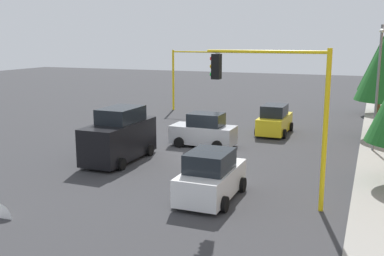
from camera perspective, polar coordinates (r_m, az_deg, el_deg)
ground_plane at (r=24.95m, az=0.14°, el=-3.29°), size 120.00×120.00×0.00m
traffic_signal_far_right at (r=39.33m, az=0.10°, el=7.61°), size 0.36×4.59×5.30m
traffic_signal_near_left at (r=16.87m, az=10.76°, el=3.99°), size 0.36×4.59×5.95m
street_lamp_curbside at (r=26.11m, az=22.53°, el=6.19°), size 2.15×0.28×7.00m
tree_roadside_far at (r=40.48m, az=22.88°, el=7.55°), size 3.59×3.59×6.53m
delivery_van_black at (r=23.65m, az=-9.16°, el=-1.06°), size 4.80×2.22×2.77m
car_yellow at (r=30.52m, az=10.41°, el=0.93°), size 4.06×1.99×1.98m
car_silver at (r=26.61m, az=1.50°, el=-0.40°), size 2.00×3.78×1.98m
car_white at (r=17.92m, az=2.43°, el=-6.19°), size 3.94×2.09×1.98m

